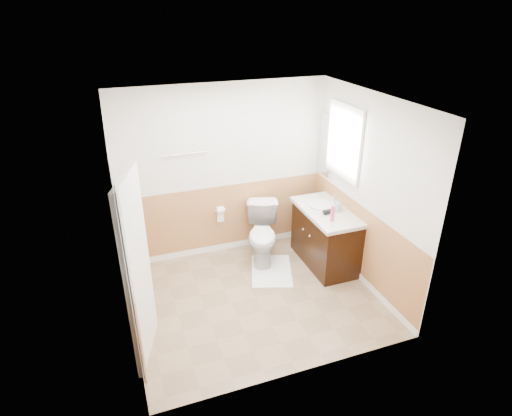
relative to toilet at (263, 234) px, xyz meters
name	(u,v)px	position (x,y,z in m)	size (l,w,h in m)	color
floor	(255,297)	(-0.41, -0.83, -0.41)	(3.00, 3.00, 0.00)	#8C7051
ceiling	(255,102)	(-0.41, -0.83, 2.09)	(3.00, 3.00, 0.00)	white
wall_back	(224,172)	(-0.41, 0.47, 0.84)	(3.00, 3.00, 0.00)	silver
wall_front	(304,271)	(-0.41, -2.13, 0.84)	(3.00, 3.00, 0.00)	silver
wall_left	(121,232)	(-1.91, -0.83, 0.84)	(3.00, 3.00, 0.00)	silver
wall_right	(367,193)	(1.09, -0.83, 0.84)	(3.00, 3.00, 0.00)	silver
wainscot_back	(226,219)	(-0.41, 0.46, 0.09)	(3.00, 3.00, 0.00)	#B97D4A
wainscot_front	(300,334)	(-0.41, -2.12, 0.09)	(3.00, 3.00, 0.00)	#B97D4A
wainscot_left	(131,290)	(-1.90, -0.83, 0.09)	(2.60, 2.60, 0.00)	#B97D4A
wainscot_right	(359,244)	(1.08, -0.83, 0.09)	(2.60, 2.60, 0.00)	#B97D4A
toilet	(263,234)	(0.00, 0.00, 0.00)	(0.46, 0.80, 0.82)	silver
bath_mat	(271,271)	(0.00, -0.36, -0.40)	(0.55, 0.80, 0.02)	white
vanity_cabinet	(325,238)	(0.80, -0.39, -0.01)	(0.55, 1.10, 0.80)	black
vanity_knob_left	(310,236)	(0.50, -0.49, 0.14)	(0.03, 0.03, 0.03)	silver
vanity_knob_right	(303,229)	(0.50, -0.29, 0.14)	(0.03, 0.03, 0.03)	silver
countertop	(327,212)	(0.79, -0.39, 0.42)	(0.60, 1.15, 0.05)	beige
sink_basin	(322,205)	(0.80, -0.24, 0.45)	(0.36, 0.36, 0.02)	silver
faucet	(334,199)	(0.98, -0.24, 0.51)	(0.02, 0.02, 0.14)	silver
lotion_bottle	(333,213)	(0.70, -0.70, 0.55)	(0.05, 0.05, 0.22)	#D8386E
soap_dispenser	(338,205)	(0.92, -0.47, 0.53)	(0.08, 0.08, 0.18)	#9BA2AF
hair_dryer_body	(328,212)	(0.75, -0.50, 0.48)	(0.07, 0.07, 0.14)	black
hair_dryer_handle	(326,214)	(0.72, -0.51, 0.45)	(0.03, 0.03, 0.07)	black
mirror_panel	(325,145)	(1.06, 0.27, 1.14)	(0.02, 0.35, 0.90)	silver
window_frame	(344,142)	(1.06, -0.24, 1.34)	(0.04, 0.80, 1.00)	white
window_glass	(345,142)	(1.07, -0.24, 1.34)	(0.01, 0.70, 0.90)	white
door	(138,271)	(-1.81, -1.28, 0.61)	(0.05, 0.80, 2.04)	white
door_frame	(130,272)	(-1.89, -1.28, 0.62)	(0.02, 0.92, 2.10)	white
door_knob	(141,259)	(-1.75, -0.95, 0.54)	(0.06, 0.06, 0.06)	silver
towel_bar	(185,154)	(-0.96, 0.42, 1.19)	(0.02, 0.02, 0.62)	silver
tp_holder_bar	(220,210)	(-0.51, 0.40, 0.29)	(0.02, 0.02, 0.14)	silver
tp_roll	(220,210)	(-0.51, 0.40, 0.29)	(0.11, 0.11, 0.10)	white
tp_sheet	(221,217)	(-0.51, 0.40, 0.18)	(0.10, 0.01, 0.16)	white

